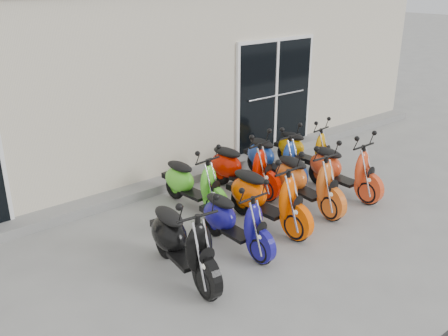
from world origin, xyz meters
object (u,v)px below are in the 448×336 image
(scooter_front_red, at_px, (343,161))
(scooter_back_red, at_px, (242,160))
(scooter_back_green, at_px, (193,175))
(scooter_back_yellow, at_px, (305,142))
(scooter_front_orange_b, at_px, (307,173))
(scooter_front_black, at_px, (183,233))
(scooter_front_orange_a, at_px, (267,188))
(scooter_front_blue, at_px, (235,213))
(scooter_back_blue, at_px, (275,151))

(scooter_front_red, height_order, scooter_back_red, scooter_front_red)
(scooter_back_green, bearing_deg, scooter_back_yellow, -4.52)
(scooter_front_orange_b, relative_size, scooter_back_green, 1.08)
(scooter_front_black, relative_size, scooter_back_green, 1.10)
(scooter_front_orange_a, bearing_deg, scooter_back_yellow, 27.01)
(scooter_back_red, bearing_deg, scooter_back_yellow, -5.81)
(scooter_front_blue, bearing_deg, scooter_front_orange_b, 8.05)
(scooter_back_red, bearing_deg, scooter_back_green, 168.92)
(scooter_back_green, bearing_deg, scooter_back_red, -7.82)
(scooter_back_red, relative_size, scooter_back_yellow, 1.11)
(scooter_back_blue, bearing_deg, scooter_front_red, -66.99)
(scooter_front_red, xyz_separation_m, scooter_back_blue, (-0.48, 1.12, -0.02))
(scooter_front_orange_b, distance_m, scooter_back_red, 1.15)
(scooter_back_green, height_order, scooter_back_red, scooter_back_red)
(scooter_front_orange_a, xyz_separation_m, scooter_back_red, (0.53, 1.15, -0.03))
(scooter_front_black, distance_m, scooter_front_red, 3.47)
(scooter_back_green, distance_m, scooter_back_red, 0.98)
(scooter_front_black, bearing_deg, scooter_front_orange_a, 16.31)
(scooter_front_blue, height_order, scooter_back_blue, scooter_back_blue)
(scooter_back_yellow, bearing_deg, scooter_front_blue, -160.70)
(scooter_front_blue, bearing_deg, scooter_back_red, 45.53)
(scooter_front_blue, relative_size, scooter_back_green, 0.98)
(scooter_front_black, relative_size, scooter_front_red, 1.04)
(scooter_front_blue, xyz_separation_m, scooter_back_yellow, (2.92, 1.41, -0.01))
(scooter_front_blue, height_order, scooter_front_orange_b, scooter_front_orange_b)
(scooter_back_blue, relative_size, scooter_back_yellow, 1.07)
(scooter_front_black, height_order, scooter_back_green, scooter_front_black)
(scooter_front_orange_a, xyz_separation_m, scooter_front_red, (1.78, 0.05, -0.03))
(scooter_back_red, xyz_separation_m, scooter_back_yellow, (1.64, 0.08, -0.06))
(scooter_front_orange_a, bearing_deg, scooter_back_green, 108.20)
(scooter_front_blue, height_order, scooter_back_red, scooter_back_red)
(scooter_front_black, height_order, scooter_front_red, scooter_front_black)
(scooter_back_blue, xyz_separation_m, scooter_back_yellow, (0.86, 0.05, -0.04))
(scooter_front_orange_b, height_order, scooter_back_green, scooter_front_orange_b)
(scooter_back_red, bearing_deg, scooter_front_black, -155.35)
(scooter_front_red, bearing_deg, scooter_front_orange_b, 178.67)
(scooter_front_orange_b, relative_size, scooter_back_yellow, 1.13)
(scooter_front_orange_a, distance_m, scooter_back_blue, 1.75)
(scooter_front_black, distance_m, scooter_back_yellow, 4.13)
(scooter_front_red, relative_size, scooter_back_red, 1.00)
(scooter_back_yellow, bearing_deg, scooter_front_orange_a, -156.96)
(scooter_back_yellow, bearing_deg, scooter_back_red, 176.23)
(scooter_front_black, relative_size, scooter_front_blue, 1.12)
(scooter_front_red, bearing_deg, scooter_back_green, 152.80)
(scooter_front_orange_a, bearing_deg, scooter_front_orange_b, 1.68)
(scooter_front_red, xyz_separation_m, scooter_back_yellow, (0.38, 1.18, -0.06))
(scooter_front_orange_a, height_order, scooter_front_orange_b, scooter_front_orange_a)
(scooter_back_green, distance_m, scooter_back_blue, 1.75)
(scooter_front_orange_b, relative_size, scooter_back_red, 1.02)
(scooter_front_black, relative_size, scooter_front_orange_b, 1.02)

